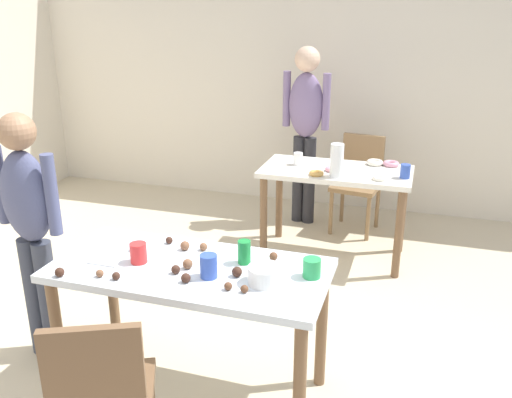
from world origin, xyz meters
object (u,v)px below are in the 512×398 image
Objects in this scene: person_adult_far at (306,119)px; mixing_bowl at (265,275)px; dining_table_near at (190,285)px; soda_can at (244,252)px; chair_near_table at (102,393)px; pitcher_far at (337,161)px; chair_far_table at (359,177)px; dining_table_far at (336,183)px; person_girl_near at (30,219)px.

mixing_bowl is (0.39, -2.63, -0.20)m from person_adult_far.
soda_can is at bearing 25.45° from dining_table_near.
person_adult_far is at bearing 88.11° from chair_near_table.
chair_near_table is 0.87m from mixing_bowl.
pitcher_far is at bearing 82.78° from soda_can.
mixing_bowl is (-0.12, -2.62, 0.30)m from chair_far_table.
chair_near_table is 3.32m from chair_far_table.
chair_far_table is 7.13× the size of soda_can.
soda_can is at bearing -96.52° from chair_far_table.
pitcher_far is at bearing -81.41° from dining_table_far.
pitcher_far is (0.03, -0.20, 0.25)m from dining_table_far.
mixing_bowl is 1.32× the size of soda_can.
soda_can reaches higher than mixing_bowl.
chair_near_table is at bearing -102.80° from pitcher_far.
dining_table_far is 0.72× the size of person_adult_far.
person_girl_near is at bearing -120.91° from chair_far_table.
pitcher_far reaches higher than chair_near_table.
chair_far_table is at bearing 87.37° from mixing_bowl.
pitcher_far is (0.04, 1.76, 0.09)m from mixing_bowl.
soda_can reaches higher than chair_far_table.
soda_can reaches higher than chair_near_table.
chair_far_table is (0.11, 0.66, -0.13)m from dining_table_far.
soda_can is (0.25, 0.12, 0.16)m from dining_table_near.
pitcher_far reaches higher than soda_can.
mixing_bowl is (-0.01, -1.96, 0.16)m from dining_table_far.
chair_far_table is 0.60× the size of person_girl_near.
dining_table_near is 1.95m from dining_table_far.
dining_table_near is 8.63× the size of mixing_bowl.
chair_near_table is 2.49m from pitcher_far.
chair_far_table is at bearing 80.59° from dining_table_far.
chair_far_table is 0.53× the size of person_adult_far.
chair_near_table is 5.39× the size of mixing_bowl.
dining_table_far is (0.42, 1.91, -0.02)m from dining_table_near.
pitcher_far reaches higher than chair_far_table.
soda_can is at bearing 133.23° from mixing_bowl.
mixing_bowl is at bearing 51.85° from chair_near_table.
pitcher_far reaches higher than mixing_bowl.
person_adult_far reaches higher than dining_table_near.
chair_far_table is (0.53, 2.57, -0.15)m from dining_table_near.
chair_near_table reaches higher than mixing_bowl.
dining_table_far is at bearing 84.56° from soda_can.
person_girl_near is (-1.40, -1.86, 0.24)m from dining_table_far.
person_girl_near is at bearing 177.00° from dining_table_near.
mixing_bowl is (0.41, -0.05, 0.15)m from dining_table_near.
dining_table_far is 0.32m from pitcher_far.
dining_table_near is 1.60× the size of chair_far_table.
dining_table_far is 7.31× the size of mixing_bowl.
person_adult_far reaches higher than chair_far_table.
soda_can is (0.34, 0.81, 0.31)m from chair_near_table.
mixing_bowl is at bearing -7.01° from dining_table_near.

